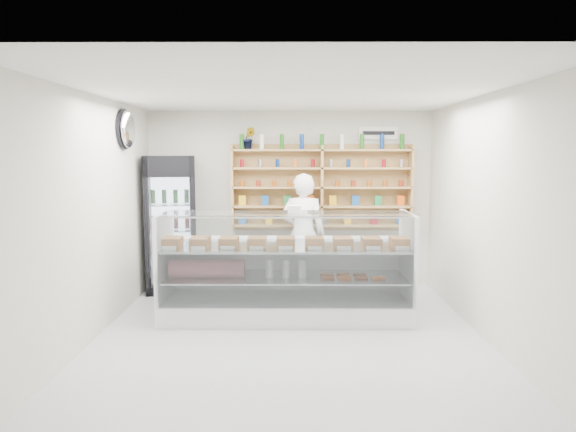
{
  "coord_description": "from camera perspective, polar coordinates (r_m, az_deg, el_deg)",
  "views": [
    {
      "loc": [
        0.01,
        -5.73,
        2.12
      ],
      "look_at": [
        -0.02,
        0.9,
        1.32
      ],
      "focal_mm": 32.0,
      "sensor_mm": 36.0,
      "label": 1
    }
  ],
  "objects": [
    {
      "name": "display_counter",
      "position": [
        6.72,
        -0.24,
        -8.17
      ],
      "size": [
        3.18,
        0.95,
        1.38
      ],
      "color": "white",
      "rests_on": "floor"
    },
    {
      "name": "shop_worker",
      "position": [
        7.74,
        1.68,
        -2.03
      ],
      "size": [
        0.73,
        0.53,
        1.84
      ],
      "primitive_type": "imported",
      "rotation": [
        0.0,
        0.0,
        3.0
      ],
      "color": "white",
      "rests_on": "floor"
    },
    {
      "name": "drinks_cooler",
      "position": [
        8.16,
        -12.92,
        -0.8
      ],
      "size": [
        0.89,
        0.87,
        2.1
      ],
      "rotation": [
        0.0,
        0.0,
        0.21
      ],
      "color": "black",
      "rests_on": "floor"
    },
    {
      "name": "potted_plant",
      "position": [
        8.1,
        -4.36,
        8.61
      ],
      "size": [
        0.2,
        0.16,
        0.34
      ],
      "primitive_type": "imported",
      "rotation": [
        0.0,
        0.0,
        0.06
      ],
      "color": "#1E6626",
      "rests_on": "wall_shelving"
    },
    {
      "name": "wall_shelving",
      "position": [
        8.1,
        3.75,
        3.16
      ],
      "size": [
        2.84,
        0.28,
        1.33
      ],
      "color": "#A47B4D",
      "rests_on": "back_wall"
    },
    {
      "name": "room",
      "position": [
        5.78,
        0.17,
        -0.26
      ],
      "size": [
        5.0,
        5.0,
        5.0
      ],
      "color": "#A3A4A8",
      "rests_on": "ground"
    },
    {
      "name": "wall_sign",
      "position": [
        8.33,
        10.02,
        9.07
      ],
      "size": [
        0.62,
        0.03,
        0.2
      ],
      "primitive_type": "cube",
      "color": "white",
      "rests_on": "back_wall"
    },
    {
      "name": "security_mirror",
      "position": [
        7.28,
        -17.39,
        9.18
      ],
      "size": [
        0.15,
        0.5,
        0.5
      ],
      "primitive_type": "ellipsoid",
      "color": "silver",
      "rests_on": "left_wall"
    }
  ]
}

